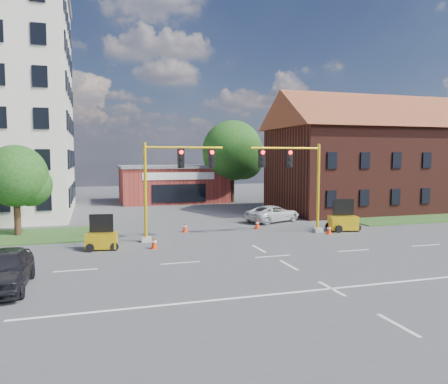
# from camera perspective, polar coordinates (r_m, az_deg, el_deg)

# --- Properties ---
(ground) EXTENTS (120.00, 120.00, 0.00)m
(ground) POSITION_cam_1_polar(r_m,az_deg,el_deg) (23.73, 6.37, -8.35)
(ground) COLOR #464649
(ground) RESTS_ON ground
(grass_verge_ne) EXTENTS (14.00, 4.00, 0.08)m
(grass_verge_ne) POSITION_cam_1_polar(r_m,az_deg,el_deg) (40.98, 24.88, -3.20)
(grass_verge_ne) COLOR #27511E
(grass_verge_ne) RESTS_ON ground
(lane_markings) EXTENTS (60.00, 36.00, 0.01)m
(lane_markings) POSITION_cam_1_polar(r_m,az_deg,el_deg) (21.08, 9.63, -10.03)
(lane_markings) COLOR white
(lane_markings) RESTS_ON ground
(brick_shop) EXTENTS (12.40, 8.40, 4.30)m
(brick_shop) POSITION_cam_1_polar(r_m,az_deg,el_deg) (52.12, -6.73, 1.13)
(brick_shop) COLOR maroon
(brick_shop) RESTS_ON ground
(townhouse_row) EXTENTS (21.00, 11.00, 11.50)m
(townhouse_row) POSITION_cam_1_polar(r_m,az_deg,el_deg) (46.09, 19.31, 5.13)
(townhouse_row) COLOR #431B14
(townhouse_row) RESTS_ON ground
(tree_large) EXTENTS (7.32, 6.97, 9.52)m
(tree_large) POSITION_cam_1_polar(r_m,az_deg,el_deg) (50.89, 1.47, 5.15)
(tree_large) COLOR #362113
(tree_large) RESTS_ON ground
(tree_nw_front) EXTENTS (4.33, 4.12, 6.11)m
(tree_nw_front) POSITION_cam_1_polar(r_m,az_deg,el_deg) (32.17, -25.14, 1.61)
(tree_nw_front) COLOR #362113
(tree_nw_front) RESTS_ON ground
(signal_mast_west) EXTENTS (5.30, 0.60, 6.20)m
(signal_mast_west) POSITION_cam_1_polar(r_m,az_deg,el_deg) (27.68, -6.86, 1.71)
(signal_mast_west) COLOR gray
(signal_mast_west) RESTS_ON ground
(signal_mast_east) EXTENTS (5.30, 0.60, 6.20)m
(signal_mast_east) POSITION_cam_1_polar(r_m,az_deg,el_deg) (30.43, 9.52, 1.94)
(signal_mast_east) COLOR gray
(signal_mast_east) RESTS_ON ground
(trailer_west) EXTENTS (1.86, 1.38, 1.95)m
(trailer_west) POSITION_cam_1_polar(r_m,az_deg,el_deg) (26.14, -15.68, -5.92)
(trailer_west) COLOR yellow
(trailer_west) RESTS_ON ground
(trailer_east) EXTENTS (2.18, 1.72, 2.19)m
(trailer_east) POSITION_cam_1_polar(r_m,az_deg,el_deg) (32.59, 15.28, -3.71)
(trailer_east) COLOR yellow
(trailer_east) RESTS_ON ground
(cone_a) EXTENTS (0.40, 0.40, 0.70)m
(cone_a) POSITION_cam_1_polar(r_m,az_deg,el_deg) (25.73, -9.09, -6.58)
(cone_a) COLOR red
(cone_a) RESTS_ON ground
(cone_b) EXTENTS (0.40, 0.40, 0.70)m
(cone_b) POSITION_cam_1_polar(r_m,az_deg,el_deg) (31.02, -5.11, -4.62)
(cone_b) COLOR red
(cone_b) RESTS_ON ground
(cone_c) EXTENTS (0.40, 0.40, 0.70)m
(cone_c) POSITION_cam_1_polar(r_m,az_deg,el_deg) (30.94, 13.55, -4.76)
(cone_c) COLOR red
(cone_c) RESTS_ON ground
(cone_d) EXTENTS (0.40, 0.40, 0.70)m
(cone_d) POSITION_cam_1_polar(r_m,az_deg,el_deg) (32.52, 4.38, -4.19)
(cone_d) COLOR red
(cone_d) RESTS_ON ground
(pickup_white) EXTENTS (5.27, 3.84, 1.33)m
(pickup_white) POSITION_cam_1_polar(r_m,az_deg,el_deg) (36.01, 6.41, -2.82)
(pickup_white) COLOR silver
(pickup_white) RESTS_ON ground
(sedan_dark) EXTENTS (1.96, 4.82, 1.64)m
(sedan_dark) POSITION_cam_1_polar(r_m,az_deg,el_deg) (19.83, -26.81, -8.98)
(sedan_dark) COLOR black
(sedan_dark) RESTS_ON ground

